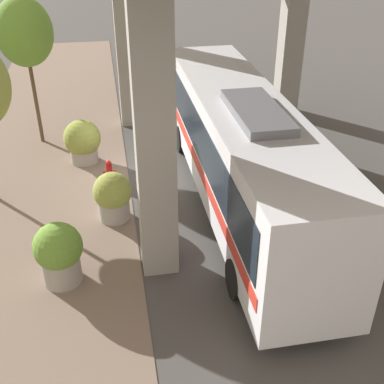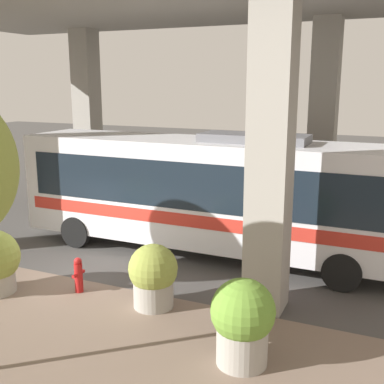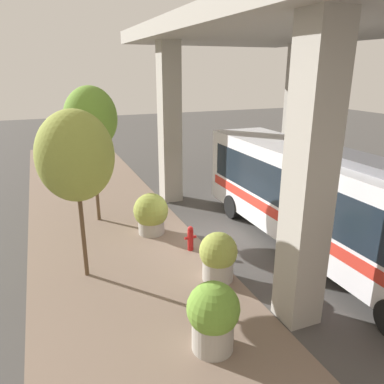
% 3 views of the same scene
% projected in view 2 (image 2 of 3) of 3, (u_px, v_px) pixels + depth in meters
% --- Properties ---
extents(ground_plane, '(80.00, 80.00, 0.00)m').
position_uv_depth(ground_plane, '(80.00, 280.00, 12.86)').
color(ground_plane, '#474442').
rests_on(ground_plane, ground).
extents(overpass, '(9.40, 17.91, 7.91)m').
position_uv_depth(overpass, '(147.00, 26.00, 14.89)').
color(overpass, '#9E998E').
rests_on(overpass, ground).
extents(bus, '(2.54, 12.13, 3.75)m').
position_uv_depth(bus, '(213.00, 190.00, 14.33)').
color(bus, silver).
rests_on(bus, ground).
extents(fire_hydrant, '(0.43, 0.21, 0.92)m').
position_uv_depth(fire_hydrant, '(79.00, 275.00, 12.00)').
color(fire_hydrant, '#B21919').
rests_on(fire_hydrant, ground).
extents(planter_middle, '(1.21, 1.21, 1.69)m').
position_uv_depth(planter_middle, '(243.00, 321.00, 8.85)').
color(planter_middle, '#9E998E').
rests_on(planter_middle, ground).
extents(planter_back, '(1.15, 1.15, 1.53)m').
position_uv_depth(planter_back, '(153.00, 276.00, 11.16)').
color(planter_back, '#9E998E').
rests_on(planter_back, ground).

